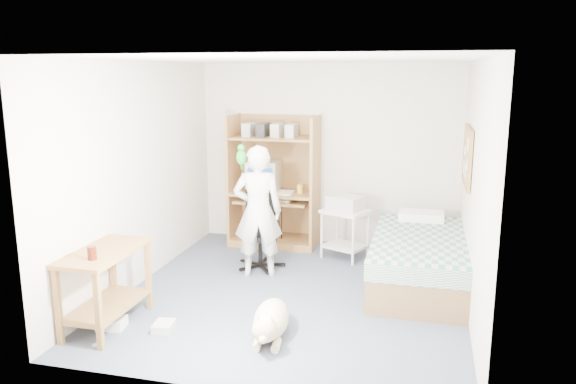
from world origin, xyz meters
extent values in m
plane|color=#4A5265|center=(0.00, 0.00, 0.00)|extent=(4.00, 4.00, 0.00)
cube|color=silver|center=(0.00, 2.00, 1.25)|extent=(3.60, 0.02, 2.50)
cube|color=silver|center=(1.80, 0.00, 1.25)|extent=(0.02, 4.00, 2.50)
cube|color=silver|center=(-1.80, 0.00, 1.25)|extent=(0.02, 4.00, 2.50)
cube|color=white|center=(0.00, 0.00, 2.50)|extent=(3.60, 4.00, 0.02)
cube|color=olive|center=(-1.28, 1.70, 0.90)|extent=(0.04, 0.60, 1.80)
cube|color=olive|center=(-0.12, 1.70, 0.90)|extent=(0.04, 0.60, 1.80)
cube|color=olive|center=(-0.70, 1.99, 0.90)|extent=(1.20, 0.02, 1.80)
cube|color=olive|center=(-0.70, 1.70, 0.74)|extent=(1.12, 0.60, 0.04)
cube|color=olive|center=(-0.70, 1.62, 0.64)|extent=(1.00, 0.50, 0.03)
cube|color=olive|center=(-0.70, 1.70, 1.50)|extent=(1.12, 0.55, 0.03)
cube|color=olive|center=(-0.70, 1.70, 0.05)|extent=(1.12, 0.60, 0.10)
cube|color=brown|center=(1.30, 0.60, 0.18)|extent=(1.00, 2.00, 0.36)
cube|color=teal|center=(1.30, 0.60, 0.46)|extent=(1.02, 2.02, 0.20)
cube|color=white|center=(1.30, 1.40, 0.60)|extent=(0.55, 0.35, 0.12)
cube|color=olive|center=(-1.55, -1.20, 0.73)|extent=(0.50, 1.00, 0.04)
cube|color=olive|center=(-1.75, -1.65, 0.35)|extent=(0.05, 0.05, 0.70)
cube|color=olive|center=(-1.35, -1.65, 0.35)|extent=(0.05, 0.05, 0.70)
cube|color=olive|center=(-1.75, -0.75, 0.35)|extent=(0.05, 0.05, 0.70)
cube|color=olive|center=(-1.35, -0.75, 0.35)|extent=(0.05, 0.05, 0.70)
cube|color=olive|center=(-1.55, -1.20, 0.20)|extent=(0.46, 0.92, 0.03)
cube|color=olive|center=(1.78, 0.90, 1.45)|extent=(0.03, 0.90, 0.60)
cube|color=olive|center=(1.77, 0.90, 1.76)|extent=(0.04, 0.94, 0.04)
cube|color=olive|center=(1.77, 0.90, 1.14)|extent=(0.04, 0.94, 0.04)
cylinder|color=black|center=(-0.61, 0.71, 0.04)|extent=(0.53, 0.53, 0.05)
cylinder|color=black|center=(-0.61, 0.71, 0.20)|extent=(0.05, 0.05, 0.35)
cube|color=black|center=(-0.61, 0.71, 0.41)|extent=(0.50, 0.50, 0.07)
cube|color=black|center=(-0.66, 0.91, 0.71)|extent=(0.37, 0.15, 0.49)
cube|color=black|center=(-0.82, 0.65, 0.55)|extent=(0.10, 0.26, 0.04)
cube|color=black|center=(-0.39, 0.77, 0.55)|extent=(0.10, 0.26, 0.04)
imported|color=white|center=(-0.56, 0.46, 0.78)|extent=(0.65, 0.51, 1.56)
ellipsoid|color=#1C8813|center=(-0.76, 0.48, 1.41)|extent=(0.11, 0.11, 0.18)
sphere|color=#1C8813|center=(-0.75, 0.45, 1.53)|extent=(0.08, 0.08, 0.08)
cone|color=#DC4F13|center=(-0.74, 0.41, 1.53)|extent=(0.04, 0.04, 0.03)
cylinder|color=#1C8813|center=(-0.77, 0.53, 1.31)|extent=(0.06, 0.13, 0.11)
ellipsoid|color=tan|center=(0.02, -1.00, 0.15)|extent=(0.40, 0.70, 0.30)
sphere|color=tan|center=(0.06, -1.38, 0.23)|extent=(0.23, 0.23, 0.23)
cone|color=tan|center=(0.01, -1.40, 0.33)|extent=(0.07, 0.07, 0.08)
cone|color=tan|center=(0.12, -1.39, 0.33)|extent=(0.07, 0.07, 0.08)
ellipsoid|color=tan|center=(0.07, -1.47, 0.19)|extent=(0.09, 0.13, 0.08)
cylinder|color=tan|center=(-0.03, -0.65, 0.09)|extent=(0.08, 0.22, 0.11)
cube|color=silver|center=(0.35, 1.33, 0.63)|extent=(0.67, 0.61, 0.04)
cube|color=silver|center=(0.35, 1.33, 0.16)|extent=(0.61, 0.56, 0.03)
cylinder|color=silver|center=(0.11, 1.14, 0.31)|extent=(0.03, 0.03, 0.63)
cylinder|color=silver|center=(0.59, 1.14, 0.31)|extent=(0.03, 0.03, 0.63)
cylinder|color=silver|center=(0.11, 1.51, 0.31)|extent=(0.03, 0.03, 0.63)
cylinder|color=silver|center=(0.59, 1.51, 0.31)|extent=(0.03, 0.03, 0.63)
cube|color=#B1B0AC|center=(0.35, 1.33, 0.74)|extent=(0.51, 0.46, 0.18)
cube|color=beige|center=(-0.86, 1.75, 0.97)|extent=(0.44, 0.46, 0.40)
cube|color=navy|center=(-0.85, 1.53, 0.97)|extent=(0.34, 0.03, 0.28)
cube|color=beige|center=(-0.65, 1.58, 0.67)|extent=(0.46, 0.21, 0.03)
cylinder|color=gold|center=(-0.32, 1.65, 0.82)|extent=(0.08, 0.08, 0.12)
cylinder|color=#40130A|center=(-1.50, -1.46, 0.81)|extent=(0.08, 0.08, 0.12)
cube|color=white|center=(-1.49, -1.25, 0.05)|extent=(0.28, 0.24, 0.10)
cube|color=#B4B4AF|center=(-0.98, -1.18, 0.04)|extent=(0.21, 0.24, 0.08)
camera|label=1|loc=(1.32, -5.63, 2.37)|focal=35.00mm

